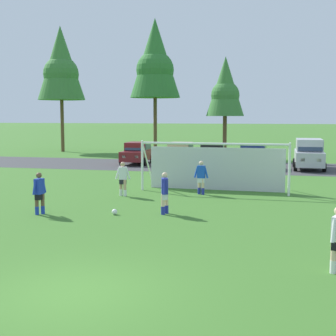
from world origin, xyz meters
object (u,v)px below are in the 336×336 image
(soccer_ball, at_px, (115,212))
(parked_car_slot_left, at_px, (180,153))
(parked_car_slot_center_left, at_px, (212,155))
(parked_car_slot_center, at_px, (253,156))
(parked_car_slot_far_left, at_px, (137,153))
(soccer_goal, at_px, (215,165))
(parked_car_slot_center_right, at_px, (309,154))
(player_defender_far, at_px, (165,193))
(player_midfield_center, at_px, (201,178))
(player_striker_near, at_px, (39,193))
(player_winger_left, at_px, (123,179))

(soccer_ball, relative_size, parked_car_slot_left, 0.05)
(parked_car_slot_center_left, height_order, parked_car_slot_center, same)
(parked_car_slot_far_left, relative_size, parked_car_slot_center, 0.99)
(parked_car_slot_left, height_order, parked_car_slot_center, same)
(parked_car_slot_left, xyz_separation_m, parked_car_slot_center, (5.77, -1.73, 0.00))
(parked_car_slot_left, bearing_deg, parked_car_slot_center_left, -16.11)
(parked_car_slot_left, bearing_deg, parked_car_slot_center, -16.72)
(soccer_ball, distance_m, soccer_goal, 7.57)
(parked_car_slot_center_left, distance_m, parked_car_slot_center_right, 7.04)
(player_defender_far, distance_m, parked_car_slot_left, 19.05)
(parked_car_slot_left, bearing_deg, player_midfield_center, -74.22)
(parked_car_slot_far_left, distance_m, parked_car_slot_center_right, 13.05)
(player_midfield_center, height_order, parked_car_slot_center_left, parked_car_slot_center_left)
(player_striker_near, height_order, parked_car_slot_far_left, parked_car_slot_far_left)
(parked_car_slot_center_left, bearing_deg, parked_car_slot_far_left, 177.44)
(parked_car_slot_center_right, bearing_deg, parked_car_slot_center, -173.43)
(parked_car_slot_center, bearing_deg, player_winger_left, -111.90)
(player_striker_near, distance_m, parked_car_slot_center, 19.57)
(player_defender_far, bearing_deg, soccer_ball, -162.70)
(parked_car_slot_center, bearing_deg, soccer_ball, -103.86)
(player_striker_near, xyz_separation_m, player_winger_left, (1.80, 4.75, 0.00))
(parked_car_slot_far_left, height_order, parked_car_slot_center_right, parked_car_slot_center_right)
(player_striker_near, height_order, parked_car_slot_center_left, parked_car_slot_center_left)
(player_midfield_center, relative_size, parked_car_slot_center_left, 0.38)
(parked_car_slot_center_left, bearing_deg, player_defender_far, -87.97)
(soccer_goal, bearing_deg, player_winger_left, -146.70)
(player_winger_left, xyz_separation_m, parked_car_slot_left, (-0.36, 15.18, 0.05))
(parked_car_slot_center, distance_m, parked_car_slot_center_right, 3.93)
(player_winger_left, bearing_deg, player_striker_near, -110.74)
(player_striker_near, xyz_separation_m, parked_car_slot_left, (1.44, 19.93, 0.05))
(parked_car_slot_center_left, bearing_deg, player_winger_left, -99.00)
(parked_car_slot_far_left, relative_size, parked_car_slot_center_left, 0.98)
(player_striker_near, xyz_separation_m, parked_car_slot_center_right, (11.10, 18.65, 0.29))
(player_winger_left, relative_size, parked_car_slot_far_left, 0.39)
(soccer_ball, height_order, parked_car_slot_far_left, parked_car_slot_far_left)
(player_midfield_center, height_order, parked_car_slot_far_left, parked_car_slot_far_left)
(player_winger_left, xyz_separation_m, parked_car_slot_center, (5.41, 13.45, 0.05))
(parked_car_slot_center, relative_size, parked_car_slot_center_right, 0.93)
(parked_car_slot_center, height_order, parked_car_slot_center_right, parked_car_slot_center_right)
(player_winger_left, xyz_separation_m, parked_car_slot_center_left, (2.28, 14.41, 0.05))
(soccer_ball, height_order, player_winger_left, player_winger_left)
(player_midfield_center, bearing_deg, soccer_ball, -114.34)
(soccer_goal, distance_m, parked_car_slot_far_left, 14.32)
(player_striker_near, xyz_separation_m, parked_car_slot_center_left, (4.08, 19.17, 0.05))
(player_winger_left, distance_m, parked_car_slot_center_right, 16.72)
(soccer_goal, height_order, player_winger_left, soccer_goal)
(soccer_goal, xyz_separation_m, player_winger_left, (-4.07, -2.67, -0.47))
(player_winger_left, distance_m, parked_car_slot_left, 15.18)
(parked_car_slot_left, xyz_separation_m, parked_car_slot_center_left, (2.64, -0.76, 0.00))
(soccer_ball, relative_size, parked_car_slot_center_right, 0.05)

